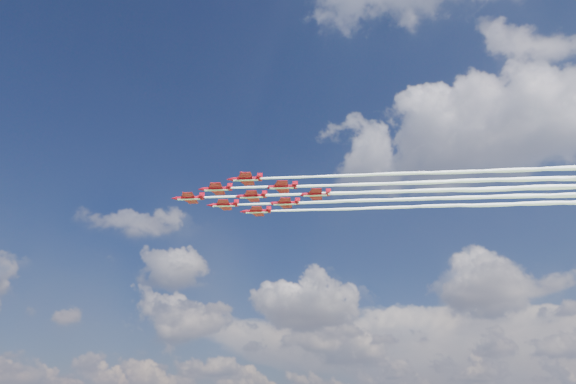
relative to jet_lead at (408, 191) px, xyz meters
The scene contains 9 objects.
jet_lead is the anchor object (origin of this frame).
jet_row2_port 11.66m from the jet_lead, ahead, with size 125.70×69.18×2.59m.
jet_row2_starb 11.66m from the jet_lead, 60.76° to the left, with size 125.70×69.18×2.59m.
jet_row3_port 23.33m from the jet_lead, ahead, with size 125.70×69.18×2.59m.
jet_row3_centre 19.64m from the jet_lead, 28.09° to the left, with size 125.70×69.18×2.59m.
jet_row3_starb 23.33m from the jet_lead, 60.76° to the left, with size 125.70×69.18×2.59m.
jet_row4_port 30.12m from the jet_lead, 16.02° to the left, with size 125.70×69.18×2.59m.
jet_row4_starb 30.12m from the jet_lead, 40.15° to the left, with size 125.70×69.18×2.59m.
jet_tail 39.27m from the jet_lead, 28.09° to the left, with size 125.70×69.18×2.59m.
Camera 1 is at (98.67, -132.39, 4.00)m, focal length 35.00 mm.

